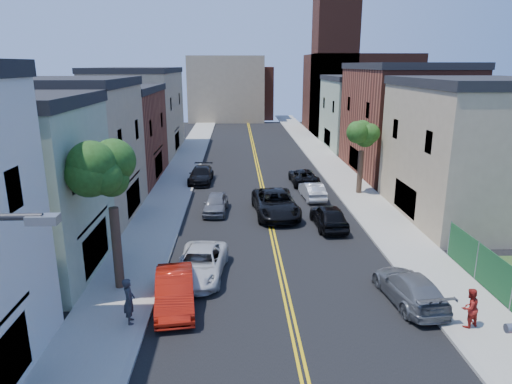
{
  "coord_description": "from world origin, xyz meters",
  "views": [
    {
      "loc": [
        -2.26,
        -6.13,
        10.42
      ],
      "look_at": [
        -0.93,
        23.92,
        2.0
      ],
      "focal_mm": 32.0,
      "sensor_mm": 36.0,
      "label": 1
    }
  ],
  "objects": [
    {
      "name": "tree_right_far",
      "position": [
        7.92,
        30.01,
        5.76
      ],
      "size": [
        4.4,
        4.4,
        8.03
      ],
      "color": "#332619",
      "rests_on": "sidewalk_right"
    },
    {
      "name": "white_pickup",
      "position": [
        -4.15,
        15.2,
        0.71
      ],
      "size": [
        2.87,
        5.34,
        1.43
      ],
      "primitive_type": "imported",
      "rotation": [
        0.0,
        0.0,
        -0.1
      ],
      "color": "beige",
      "rests_on": "ground"
    },
    {
      "name": "tree_left_mid",
      "position": [
        -7.88,
        14.01,
        6.58
      ],
      "size": [
        5.2,
        5.2,
        9.29
      ],
      "color": "#332619",
      "rests_on": "sidewalk_left"
    },
    {
      "name": "pedestrian_right",
      "position": [
        7.07,
        9.88,
        0.98
      ],
      "size": [
        0.98,
        0.88,
        1.67
      ],
      "primitive_type": "imported",
      "rotation": [
        0.0,
        0.0,
        3.51
      ],
      "color": "maroon",
      "rests_on": "sidewalk_right"
    },
    {
      "name": "red_sedan",
      "position": [
        -5.05,
        12.24,
        0.77
      ],
      "size": [
        2.19,
        4.84,
        1.54
      ],
      "primitive_type": "imported",
      "rotation": [
        0.0,
        0.0,
        0.12
      ],
      "color": "#AC180B",
      "rests_on": "ground"
    },
    {
      "name": "backdrop_center",
      "position": [
        0.0,
        86.0,
        5.0
      ],
      "size": [
        10.0,
        8.0,
        10.0
      ],
      "primitive_type": "cube",
      "color": "brown",
      "rests_on": "ground"
    },
    {
      "name": "black_suv_lane",
      "position": [
        0.5,
        24.86,
        0.88
      ],
      "size": [
        3.33,
        6.5,
        1.76
      ],
      "primitive_type": "imported",
      "rotation": [
        0.0,
        0.0,
        0.07
      ],
      "color": "black",
      "rests_on": "ground"
    },
    {
      "name": "backdrop_left",
      "position": [
        -4.0,
        82.0,
        6.0
      ],
      "size": [
        14.0,
        8.0,
        12.0
      ],
      "primitive_type": "cube",
      "color": "#998466",
      "rests_on": "ground"
    },
    {
      "name": "bldg_right_palegrn",
      "position": [
        14.0,
        52.0,
        4.25
      ],
      "size": [
        9.0,
        12.0,
        8.5
      ],
      "primitive_type": "cube",
      "color": "gray",
      "rests_on": "ground"
    },
    {
      "name": "black_car_right",
      "position": [
        3.8,
        22.13,
        0.79
      ],
      "size": [
        2.07,
        4.71,
        1.58
      ],
      "primitive_type": "imported",
      "rotation": [
        0.0,
        0.0,
        3.19
      ],
      "color": "black",
      "rests_on": "ground"
    },
    {
      "name": "bldg_left_tan_near",
      "position": [
        -14.0,
        25.0,
        4.5
      ],
      "size": [
        9.0,
        10.0,
        9.0
      ],
      "primitive_type": "cube",
      "color": "#998466",
      "rests_on": "ground"
    },
    {
      "name": "curb_left",
      "position": [
        -6.15,
        40.0,
        0.07
      ],
      "size": [
        0.3,
        100.0,
        0.15
      ],
      "primitive_type": "cube",
      "color": "gray",
      "rests_on": "ground"
    },
    {
      "name": "bldg_right_tan",
      "position": [
        14.0,
        24.0,
        4.5
      ],
      "size": [
        9.0,
        12.0,
        9.0
      ],
      "primitive_type": "cube",
      "color": "#998466",
      "rests_on": "ground"
    },
    {
      "name": "dark_car_right_far",
      "position": [
        3.8,
        33.72,
        0.68
      ],
      "size": [
        2.4,
        4.94,
        1.36
      ],
      "primitive_type": "imported",
      "rotation": [
        0.0,
        0.0,
        3.17
      ],
      "color": "black",
      "rests_on": "ground"
    },
    {
      "name": "grey_car_right",
      "position": [
        5.5,
        12.21,
        0.7
      ],
      "size": [
        2.47,
        5.01,
        1.4
      ],
      "primitive_type": "imported",
      "rotation": [
        0.0,
        0.0,
        3.25
      ],
      "color": "#56595E",
      "rests_on": "ground"
    },
    {
      "name": "black_car_left",
      "position": [
        -5.5,
        34.54,
        0.72
      ],
      "size": [
        2.24,
        5.06,
        1.44
      ],
      "primitive_type": "imported",
      "rotation": [
        0.0,
        0.0,
        -0.04
      ],
      "color": "black",
      "rests_on": "ground"
    },
    {
      "name": "pedestrian_left",
      "position": [
        -6.7,
        10.78,
        1.13
      ],
      "size": [
        0.64,
        0.81,
        1.97
      ],
      "primitive_type": "imported",
      "rotation": [
        0.0,
        0.0,
        1.83
      ],
      "color": "#26272E",
      "rests_on": "sidewalk_left"
    },
    {
      "name": "bldg_left_brick",
      "position": [
        -14.0,
        36.0,
        4.0
      ],
      "size": [
        9.0,
        12.0,
        8.0
      ],
      "primitive_type": "cube",
      "color": "brown",
      "rests_on": "ground"
    },
    {
      "name": "silver_car_right",
      "position": [
        3.8,
        28.83,
        0.68
      ],
      "size": [
        1.74,
        4.23,
        1.36
      ],
      "primitive_type": "imported",
      "rotation": [
        0.0,
        0.0,
        3.22
      ],
      "color": "#AFB1B7",
      "rests_on": "ground"
    },
    {
      "name": "sidewalk_left",
      "position": [
        -7.9,
        40.0,
        0.07
      ],
      "size": [
        3.2,
        100.0,
        0.15
      ],
      "primitive_type": "cube",
      "color": "gray",
      "rests_on": "ground"
    },
    {
      "name": "curb_right",
      "position": [
        6.15,
        40.0,
        0.07
      ],
      "size": [
        0.3,
        100.0,
        0.15
      ],
      "primitive_type": "cube",
      "color": "gray",
      "rests_on": "ground"
    },
    {
      "name": "bldg_left_tan_far",
      "position": [
        -14.0,
        50.0,
        4.75
      ],
      "size": [
        9.0,
        16.0,
        9.5
      ],
      "primitive_type": "cube",
      "color": "#998466",
      "rests_on": "ground"
    },
    {
      "name": "church",
      "position": [
        16.33,
        67.07,
        7.24
      ],
      "size": [
        16.2,
        14.2,
        22.6
      ],
      "color": "#4C2319",
      "rests_on": "ground"
    },
    {
      "name": "sidewalk_right",
      "position": [
        7.9,
        40.0,
        0.07
      ],
      "size": [
        3.2,
        100.0,
        0.15
      ],
      "primitive_type": "cube",
      "color": "gray",
      "rests_on": "ground"
    },
    {
      "name": "bldg_right_brick",
      "position": [
        14.0,
        38.0,
        5.0
      ],
      "size": [
        9.0,
        14.0,
        10.0
      ],
      "primitive_type": "cube",
      "color": "brown",
      "rests_on": "ground"
    },
    {
      "name": "grey_car_left",
      "position": [
        -3.8,
        25.61,
        0.7
      ],
      "size": [
        1.93,
        4.22,
        1.4
      ],
      "primitive_type": "imported",
      "rotation": [
        0.0,
        0.0,
        -0.07
      ],
      "color": "#5B5D63",
      "rests_on": "ground"
    }
  ]
}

